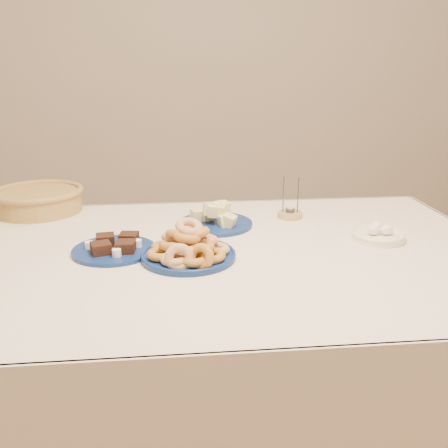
% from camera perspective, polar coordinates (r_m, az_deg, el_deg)
% --- Properties ---
extents(dining_table, '(1.71, 1.11, 0.75)m').
position_cam_1_polar(dining_table, '(1.54, -0.19, -6.74)').
color(dining_table, brown).
rests_on(dining_table, ground).
extents(donut_platter, '(0.31, 0.31, 0.12)m').
position_cam_1_polar(donut_platter, '(1.42, -4.09, -2.79)').
color(donut_platter, navy).
rests_on(donut_platter, dining_table).
extents(melon_plate, '(0.34, 0.34, 0.09)m').
position_cam_1_polar(melon_plate, '(1.71, -1.04, 0.73)').
color(melon_plate, navy).
rests_on(melon_plate, dining_table).
extents(brownie_plate, '(0.30, 0.30, 0.04)m').
position_cam_1_polar(brownie_plate, '(1.52, -12.41, -2.66)').
color(brownie_plate, navy).
rests_on(brownie_plate, dining_table).
extents(wicker_basket, '(0.39, 0.39, 0.09)m').
position_cam_1_polar(wicker_basket, '(2.00, -20.44, 2.67)').
color(wicker_basket, olive).
rests_on(wicker_basket, dining_table).
extents(candle_holder, '(0.11, 0.11, 0.15)m').
position_cam_1_polar(candle_holder, '(1.82, 7.54, 1.16)').
color(candle_holder, tan).
rests_on(candle_holder, dining_table).
extents(egg_bowl, '(0.19, 0.19, 0.05)m').
position_cam_1_polar(egg_bowl, '(1.65, 17.21, -1.17)').
color(egg_bowl, white).
rests_on(egg_bowl, dining_table).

